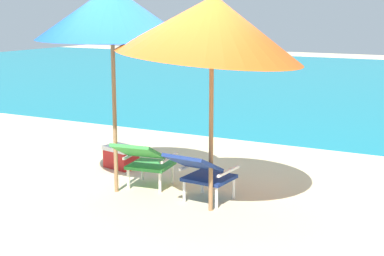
{
  "coord_description": "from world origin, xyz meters",
  "views": [
    {
      "loc": [
        3.46,
        -5.83,
        2.26
      ],
      "look_at": [
        0.0,
        0.66,
        0.75
      ],
      "focal_mm": 54.61,
      "sensor_mm": 36.0,
      "label": 1
    }
  ],
  "objects_px": {
    "beach_umbrella_left": "(112,13)",
    "beach_umbrella_right": "(212,26)",
    "lounge_chair_left": "(145,159)",
    "cooler_box": "(121,157)",
    "lounge_chair_right": "(202,171)"
  },
  "relations": [
    {
      "from": "cooler_box",
      "to": "beach_umbrella_right",
      "type": "bearing_deg",
      "value": -27.8
    },
    {
      "from": "lounge_chair_left",
      "to": "beach_umbrella_right",
      "type": "relative_size",
      "value": 0.38
    },
    {
      "from": "lounge_chair_left",
      "to": "cooler_box",
      "type": "relative_size",
      "value": 1.78
    },
    {
      "from": "beach_umbrella_right",
      "to": "cooler_box",
      "type": "bearing_deg",
      "value": 152.2
    },
    {
      "from": "beach_umbrella_right",
      "to": "lounge_chair_right",
      "type": "bearing_deg",
      "value": 142.94
    },
    {
      "from": "lounge_chair_left",
      "to": "beach_umbrella_right",
      "type": "height_order",
      "value": "beach_umbrella_right"
    },
    {
      "from": "beach_umbrella_left",
      "to": "beach_umbrella_right",
      "type": "distance_m",
      "value": 1.37
    },
    {
      "from": "lounge_chair_left",
      "to": "lounge_chair_right",
      "type": "xyz_separation_m",
      "value": [
        0.89,
        -0.16,
        0.0
      ]
    },
    {
      "from": "lounge_chair_left",
      "to": "beach_umbrella_left",
      "type": "bearing_deg",
      "value": -141.53
    },
    {
      "from": "beach_umbrella_right",
      "to": "beach_umbrella_left",
      "type": "bearing_deg",
      "value": 176.8
    },
    {
      "from": "lounge_chair_right",
      "to": "cooler_box",
      "type": "xyz_separation_m",
      "value": [
        -1.76,
        0.89,
        -0.24
      ]
    },
    {
      "from": "lounge_chair_left",
      "to": "beach_umbrella_right",
      "type": "distance_m",
      "value": 2.01
    },
    {
      "from": "lounge_chair_left",
      "to": "beach_umbrella_left",
      "type": "xyz_separation_m",
      "value": [
        -0.28,
        -0.23,
        1.81
      ]
    },
    {
      "from": "lounge_chair_right",
      "to": "beach_umbrella_left",
      "type": "xyz_separation_m",
      "value": [
        -1.17,
        -0.07,
        1.81
      ]
    },
    {
      "from": "beach_umbrella_left",
      "to": "cooler_box",
      "type": "distance_m",
      "value": 2.33
    }
  ]
}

